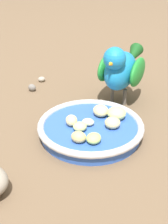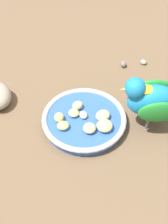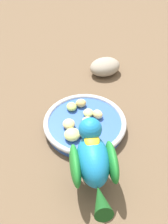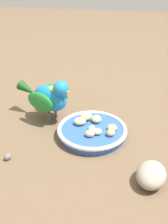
{
  "view_description": "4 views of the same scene",
  "coord_description": "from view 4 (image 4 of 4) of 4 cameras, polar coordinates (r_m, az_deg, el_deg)",
  "views": [
    {
      "loc": [
        0.0,
        0.56,
        0.35
      ],
      "look_at": [
        0.01,
        -0.0,
        0.04
      ],
      "focal_mm": 51.81,
      "sensor_mm": 36.0,
      "label": 1
    },
    {
      "loc": [
        -0.5,
        0.26,
        0.65
      ],
      "look_at": [
        -0.01,
        0.02,
        0.05
      ],
      "focal_mm": 54.19,
      "sensor_mm": 36.0,
      "label": 2
    },
    {
      "loc": [
        -0.29,
        -0.45,
        0.6
      ],
      "look_at": [
        -0.0,
        0.03,
        0.05
      ],
      "focal_mm": 50.5,
      "sensor_mm": 36.0,
      "label": 3
    },
    {
      "loc": [
        0.69,
        0.11,
        0.49
      ],
      "look_at": [
        -0.03,
        -0.01,
        0.06
      ],
      "focal_mm": 45.18,
      "sensor_mm": 36.0,
      "label": 4
    }
  ],
  "objects": [
    {
      "name": "apple_piece_3",
      "position": [
        0.84,
        5.72,
        -3.16
      ],
      "size": [
        0.04,
        0.04,
        0.02
      ],
      "primitive_type": "ellipsoid",
      "rotation": [
        0.0,
        0.0,
        1.21
      ],
      "color": "#B2CC66",
      "rests_on": "feeding_bowl"
    },
    {
      "name": "ground_plane",
      "position": [
        0.85,
        0.59,
        -4.89
      ],
      "size": [
        4.0,
        4.0,
        0.0
      ],
      "primitive_type": "plane",
      "color": "brown"
    },
    {
      "name": "apple_piece_2",
      "position": [
        0.82,
        2.71,
        -3.94
      ],
      "size": [
        0.03,
        0.03,
        0.02
      ],
      "primitive_type": "ellipsoid",
      "rotation": [
        0.0,
        0.0,
        1.2
      ],
      "color": "#C6D17A",
      "rests_on": "feeding_bowl"
    },
    {
      "name": "pebble_0",
      "position": [
        0.79,
        -15.21,
        -8.75
      ],
      "size": [
        0.03,
        0.02,
        0.02
      ],
      "primitive_type": "ellipsoid",
      "rotation": [
        0.0,
        0.0,
        5.82
      ],
      "color": "slate",
      "rests_on": "ground_plane"
    },
    {
      "name": "feeding_bowl",
      "position": [
        0.85,
        1.64,
        -3.89
      ],
      "size": [
        0.21,
        0.21,
        0.03
      ],
      "color": "#2D56B7",
      "rests_on": "ground_plane"
    },
    {
      "name": "parrot",
      "position": [
        0.9,
        -7.1,
        3.18
      ],
      "size": [
        0.13,
        0.2,
        0.15
      ],
      "rotation": [
        0.0,
        0.0,
        1.16
      ],
      "color": "#59544C",
      "rests_on": "ground_plane"
    },
    {
      "name": "rock_large",
      "position": [
        0.7,
        13.45,
        -12.25
      ],
      "size": [
        0.1,
        0.09,
        0.05
      ],
      "primitive_type": "ellipsoid",
      "rotation": [
        0.0,
        0.0,
        6.09
      ],
      "color": "gray",
      "rests_on": "ground_plane"
    },
    {
      "name": "apple_piece_7",
      "position": [
        0.86,
        -0.82,
        -1.88
      ],
      "size": [
        0.04,
        0.04,
        0.02
      ],
      "primitive_type": "ellipsoid",
      "rotation": [
        0.0,
        0.0,
        1.82
      ],
      "color": "#E5C67F",
      "rests_on": "feeding_bowl"
    },
    {
      "name": "apple_piece_4",
      "position": [
        0.88,
        0.36,
        -0.81
      ],
      "size": [
        0.05,
        0.05,
        0.02
      ],
      "primitive_type": "ellipsoid",
      "rotation": [
        0.0,
        0.0,
        3.4
      ],
      "color": "#C6D17A",
      "rests_on": "feeding_bowl"
    },
    {
      "name": "apple_piece_1",
      "position": [
        0.87,
        2.53,
        -1.44
      ],
      "size": [
        0.04,
        0.04,
        0.02
      ],
      "primitive_type": "ellipsoid",
      "rotation": [
        0.0,
        0.0,
        0.49
      ],
      "color": "#E5C67F",
      "rests_on": "feeding_bowl"
    },
    {
      "name": "apple_piece_5",
      "position": [
        0.81,
        1.23,
        -4.34
      ],
      "size": [
        0.03,
        0.03,
        0.02
      ],
      "primitive_type": "ellipsoid",
      "rotation": [
        0.0,
        0.0,
        1.8
      ],
      "color": "#E5C67F",
      "rests_on": "feeding_bowl"
    },
    {
      "name": "apple_piece_0",
      "position": [
        0.83,
        1.55,
        -3.32
      ],
      "size": [
        0.03,
        0.02,
        0.01
      ],
      "primitive_type": "ellipsoid",
      "rotation": [
        0.0,
        0.0,
        2.95
      ],
      "color": "beige",
      "rests_on": "feeding_bowl"
    },
    {
      "name": "apple_piece_6",
      "position": [
        0.81,
        5.45,
        -4.11
      ],
      "size": [
        0.03,
        0.03,
        0.02
      ],
      "primitive_type": "ellipsoid",
      "rotation": [
        0.0,
        0.0,
        2.75
      ],
      "color": "tan",
      "rests_on": "feeding_bowl"
    }
  ]
}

